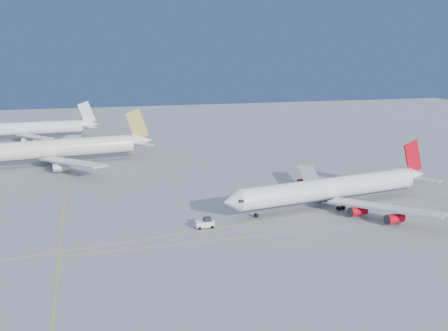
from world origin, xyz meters
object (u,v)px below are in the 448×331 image
Objects in this scene: airliner_third at (28,129)px; pushback_tug at (205,223)px; airliner_etihad at (55,149)px; airliner_virgin at (334,188)px.

pushback_tug is at bearing -71.89° from airliner_third.
airliner_etihad reaches higher than pushback_tug.
airliner_virgin is 34.97m from pushback_tug.
airliner_virgin is at bearing -52.28° from airliner_etihad.
airliner_virgin is 0.99× the size of airliner_third.
airliner_etihad is (-67.96, 67.63, 0.96)m from airliner_virgin.
airliner_etihad reaches higher than airliner_third.
airliner_third reaches higher than airliner_virgin.
airliner_etihad is at bearing -78.22° from airliner_third.
airliner_third is at bearing 114.60° from airliner_virgin.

